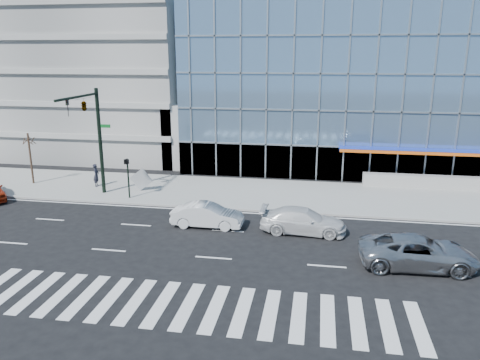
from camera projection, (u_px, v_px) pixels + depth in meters
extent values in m
plane|color=black|center=(228.00, 231.00, 28.93)|extent=(160.00, 160.00, 0.00)
cube|color=gray|center=(248.00, 193.00, 36.51)|extent=(120.00, 8.00, 0.15)
cube|color=#6B8FB2|center=(405.00, 83.00, 49.38)|extent=(42.00, 26.00, 15.00)
cube|color=gray|center=(102.00, 58.00, 54.26)|extent=(24.00, 24.00, 20.00)
cube|color=gray|center=(203.00, 133.00, 46.22)|extent=(6.00, 8.00, 6.00)
cylinder|color=black|center=(100.00, 142.00, 35.33)|extent=(0.28, 0.28, 8.00)
cylinder|color=black|center=(77.00, 97.00, 31.71)|extent=(0.18, 5.60, 0.18)
imported|color=black|center=(67.00, 108.00, 30.54)|extent=(0.18, 0.22, 1.10)
imported|color=black|center=(84.00, 105.00, 32.63)|extent=(0.48, 2.24, 0.90)
cube|color=#0C591E|center=(105.00, 126.00, 34.94)|extent=(0.90, 0.05, 0.25)
cylinder|color=black|center=(128.00, 178.00, 34.63)|extent=(0.12, 0.12, 3.00)
cube|color=black|center=(126.00, 162.00, 34.14)|extent=(0.30, 0.25, 0.35)
cylinder|color=#332319|center=(31.00, 158.00, 38.40)|extent=(0.16, 0.16, 4.20)
ellipsoid|color=#332319|center=(28.00, 138.00, 37.95)|extent=(1.10, 1.10, 0.90)
imported|color=#AEAFB3|center=(418.00, 252.00, 23.88)|extent=(6.02, 2.96, 1.64)
imported|color=silver|center=(303.00, 221.00, 28.49)|extent=(5.29, 2.30, 1.51)
imported|color=silver|center=(207.00, 215.00, 29.49)|extent=(4.51, 1.58, 1.49)
imported|color=black|center=(96.00, 175.00, 37.83)|extent=(0.57, 0.75, 1.85)
cube|color=#A7A7A7|center=(141.00, 179.00, 36.59)|extent=(1.79, 0.42, 1.82)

